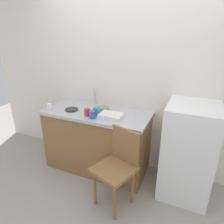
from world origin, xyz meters
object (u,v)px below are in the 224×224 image
Objects in this scene: refrigerator at (188,151)px; dish_tray at (111,116)px; cup_teal at (97,111)px; chair at (118,165)px; terracotta_bowl at (103,109)px; cup_red at (87,112)px; cup_blue at (92,115)px; cup_white at (50,107)px; hotplate at (72,110)px.

refrigerator is 4.04× the size of dish_tray.
cup_teal is at bearing -178.36° from dish_tray.
chair is 0.82m from terracotta_bowl.
cup_blue is at bearing -28.06° from cup_red.
cup_red is 0.91× the size of cup_teal.
cup_red is at bearing 1.43° from cup_white.
cup_teal is at bearing 88.92° from cup_blue.
cup_teal is at bearing 29.23° from cup_red.
hotplate is at bearing 178.48° from dish_tray.
terracotta_bowl is at bearing 21.43° from cup_white.
cup_white is at bearing -158.57° from terracotta_bowl.
cup_teal is at bearing -3.11° from hotplate.
cup_blue is 1.23× the size of cup_white.
chair is 11.03× the size of cup_white.
cup_red is 1.17× the size of cup_white.
dish_tray is 0.31m from cup_red.
terracotta_bowl is 0.96× the size of hotplate.
cup_red is at bearing 151.94° from cup_blue.
dish_tray is 1.65× the size of hotplate.
dish_tray reaches higher than chair.
cup_red reaches higher than dish_tray.
cup_blue is at bearing -89.06° from terracotta_bowl.
cup_red is 0.57m from cup_white.
dish_tray is 2.70× the size of cup_teal.
hotplate is 0.41m from cup_blue.
cup_red is (-0.54, 0.31, 0.42)m from chair.
cup_red is 0.12m from cup_teal.
refrigerator is at bearing 5.64° from cup_teal.
refrigerator is 1.54m from hotplate.
chair is 0.99m from hotplate.
cup_white is (-0.68, -0.07, -0.01)m from cup_teal.
dish_tray is at bearing -173.51° from refrigerator.
terracotta_bowl reaches higher than hotplate.
cup_white is (-1.11, 0.30, 0.41)m from chair.
cup_teal is (0.00, 0.11, 0.00)m from cup_blue.
cup_blue is (-0.44, 0.26, 0.42)m from chair.
hotplate is at bearing 174.12° from chair.
cup_blue is at bearing -91.08° from cup_teal.
cup_blue is 0.11m from cup_red.
chair is 5.24× the size of hotplate.
hotplate is at bearing 176.89° from cup_teal.
dish_tray is 0.88m from cup_white.
cup_white is at bearing -162.03° from hotplate.
cup_blue is 0.11m from cup_teal.
dish_tray is 0.20m from cup_teal.
chair is at bearing -57.21° from dish_tray.
cup_white reaches higher than hotplate.
refrigerator reaches higher than chair.
refrigerator reaches higher than cup_teal.
cup_white reaches higher than dish_tray.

